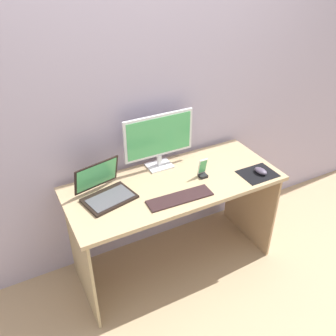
{
  "coord_description": "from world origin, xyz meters",
  "views": [
    {
      "loc": [
        -0.97,
        -1.77,
        2.16
      ],
      "look_at": [
        -0.06,
        -0.02,
        0.9
      ],
      "focal_mm": 38.87,
      "sensor_mm": 36.0,
      "label": 1
    }
  ],
  "objects_px": {
    "laptop": "(105,191)",
    "keyboard_external": "(180,198)",
    "phone_in_dock": "(203,171)",
    "monitor": "(159,139)",
    "mouse": "(261,171)"
  },
  "relations": [
    {
      "from": "keyboard_external",
      "to": "monitor",
      "type": "bearing_deg",
      "value": 84.18
    },
    {
      "from": "keyboard_external",
      "to": "mouse",
      "type": "bearing_deg",
      "value": 1.59
    },
    {
      "from": "monitor",
      "to": "mouse",
      "type": "xyz_separation_m",
      "value": [
        0.58,
        -0.41,
        -0.2
      ]
    },
    {
      "from": "laptop",
      "to": "phone_in_dock",
      "type": "distance_m",
      "value": 0.68
    },
    {
      "from": "phone_in_dock",
      "to": "mouse",
      "type": "bearing_deg",
      "value": -22.44
    },
    {
      "from": "laptop",
      "to": "phone_in_dock",
      "type": "height_order",
      "value": "laptop"
    },
    {
      "from": "laptop",
      "to": "keyboard_external",
      "type": "relative_size",
      "value": 0.85
    },
    {
      "from": "keyboard_external",
      "to": "phone_in_dock",
      "type": "height_order",
      "value": "phone_in_dock"
    },
    {
      "from": "phone_in_dock",
      "to": "laptop",
      "type": "bearing_deg",
      "value": 172.23
    },
    {
      "from": "laptop",
      "to": "mouse",
      "type": "height_order",
      "value": "laptop"
    },
    {
      "from": "laptop",
      "to": "phone_in_dock",
      "type": "relative_size",
      "value": 2.62
    },
    {
      "from": "mouse",
      "to": "phone_in_dock",
      "type": "bearing_deg",
      "value": 149.57
    },
    {
      "from": "laptop",
      "to": "keyboard_external",
      "type": "xyz_separation_m",
      "value": [
        0.41,
        -0.24,
        -0.04
      ]
    },
    {
      "from": "laptop",
      "to": "phone_in_dock",
      "type": "bearing_deg",
      "value": -7.77
    },
    {
      "from": "monitor",
      "to": "mouse",
      "type": "distance_m",
      "value": 0.74
    }
  ]
}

